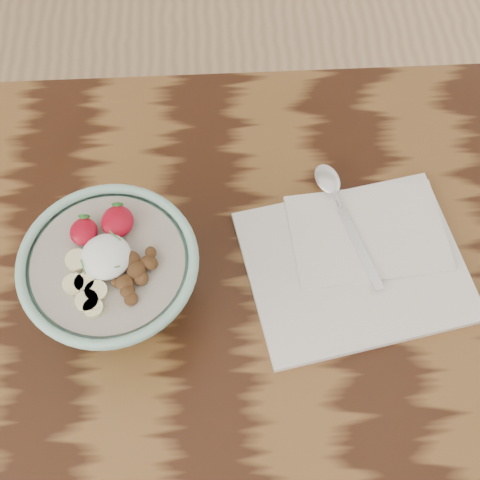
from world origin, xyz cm
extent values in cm
cube|color=black|center=(0.00, 0.00, 73.00)|extent=(160.00, 90.00, 4.00)
cylinder|color=#8DBEA9|center=(-10.80, 8.08, 75.65)|extent=(9.04, 9.04, 1.29)
torus|color=#8DBEA9|center=(-10.80, 8.08, 86.19)|extent=(20.56, 20.56, 1.18)
cylinder|color=#AA9D8D|center=(-10.80, 8.08, 85.55)|extent=(17.44, 17.44, 1.08)
ellipsoid|color=white|center=(-10.79, 8.26, 87.17)|extent=(5.62, 5.62, 3.09)
ellipsoid|color=maroon|center=(-9.71, 12.72, 87.12)|extent=(3.75, 4.12, 2.06)
cone|color=#286623|center=(-9.71, 14.41, 87.42)|extent=(1.40, 1.03, 1.52)
ellipsoid|color=maroon|center=(-13.50, 11.69, 86.96)|extent=(3.18, 3.50, 1.75)
cone|color=#286623|center=(-13.50, 13.12, 87.26)|extent=(1.40, 1.03, 1.52)
cylinder|color=#F2E69F|center=(-14.14, 8.34, 86.49)|extent=(2.63, 2.63, 0.70)
cylinder|color=#F2E69F|center=(-13.15, 5.48, 86.49)|extent=(2.22, 2.22, 0.70)
cylinder|color=#F2E69F|center=(-14.33, 5.41, 86.49)|extent=(2.41, 2.41, 0.70)
cylinder|color=#F2E69F|center=(-12.02, 2.50, 86.49)|extent=(2.17, 2.17, 0.70)
cylinder|color=#F2E69F|center=(-12.74, 3.34, 86.49)|extent=(2.56, 2.56, 0.70)
cylinder|color=#F2E69F|center=(-11.81, 4.45, 86.49)|extent=(2.49, 2.49, 0.70)
ellipsoid|color=#533118|center=(-9.54, 5.29, 86.57)|extent=(1.74, 1.63, 0.73)
ellipsoid|color=#533118|center=(-6.93, 5.66, 86.67)|extent=(2.10, 2.15, 1.14)
ellipsoid|color=#533118|center=(-7.37, 6.69, 86.67)|extent=(1.70, 1.70, 1.28)
ellipsoid|color=#533118|center=(-5.98, 7.45, 86.78)|extent=(2.53, 2.44, 1.27)
ellipsoid|color=#533118|center=(-7.43, 6.62, 86.83)|extent=(3.05, 3.09, 1.35)
ellipsoid|color=#533118|center=(-8.12, 7.93, 86.83)|extent=(2.55, 2.53, 1.65)
ellipsoid|color=#533118|center=(-8.65, 5.16, 86.76)|extent=(2.83, 2.83, 1.17)
ellipsoid|color=#533118|center=(-6.36, 7.71, 86.65)|extent=(2.09, 2.01, 1.21)
ellipsoid|color=#533118|center=(-7.97, 3.27, 86.63)|extent=(1.93, 1.97, 0.88)
ellipsoid|color=#533118|center=(-5.91, 8.81, 86.62)|extent=(1.61, 1.79, 0.98)
ellipsoid|color=#533118|center=(-8.38, 4.25, 86.69)|extent=(2.15, 2.06, 1.17)
cylinder|color=#3B8839|center=(-10.55, 8.70, 88.09)|extent=(0.79, 1.87, 0.25)
cylinder|color=#3B8839|center=(-12.07, 8.38, 88.09)|extent=(1.23, 0.90, 0.23)
cylinder|color=#3B8839|center=(-10.39, 8.69, 88.09)|extent=(1.22, 1.01, 0.23)
cylinder|color=#3B8839|center=(-11.80, 7.56, 88.09)|extent=(1.58, 0.29, 0.23)
cylinder|color=#3B8839|center=(-9.59, 6.48, 88.09)|extent=(1.16, 0.31, 0.22)
cylinder|color=#3B8839|center=(-9.71, 10.35, 88.09)|extent=(1.40, 1.35, 0.24)
cylinder|color=#3B8839|center=(-10.00, 7.80, 88.09)|extent=(1.84, 0.91, 0.25)
cylinder|color=#3B8839|center=(-13.05, 6.71, 88.09)|extent=(0.74, 1.80, 0.24)
cylinder|color=#3B8839|center=(-11.88, 7.23, 88.09)|extent=(1.18, 0.49, 0.22)
cylinder|color=#3B8839|center=(-11.49, 9.64, 88.09)|extent=(0.92, 1.02, 0.22)
cylinder|color=#3B8839|center=(-10.45, 6.77, 88.09)|extent=(1.12, 0.62, 0.22)
cube|color=silver|center=(19.12, 11.24, 75.53)|extent=(31.18, 26.99, 1.06)
cube|color=silver|center=(21.23, 15.47, 76.37)|extent=(21.18, 15.40, 0.63)
cube|color=silver|center=(19.81, 13.13, 76.88)|extent=(4.62, 12.29, 0.38)
cylinder|color=silver|center=(17.62, 20.67, 77.07)|extent=(1.64, 3.33, 0.76)
ellipsoid|color=silver|center=(16.75, 23.66, 77.21)|extent=(4.57, 5.70, 1.03)
camera|label=1|loc=(2.42, -25.32, 153.45)|focal=50.00mm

